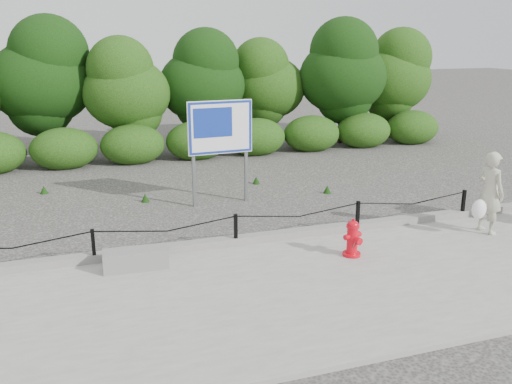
{
  "coord_description": "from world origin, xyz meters",
  "views": [
    {
      "loc": [
        -2.59,
        -8.93,
        3.8
      ],
      "look_at": [
        0.46,
        0.2,
        1.0
      ],
      "focal_mm": 38.0,
      "sensor_mm": 36.0,
      "label": 1
    }
  ],
  "objects_px": {
    "pedestrian": "(489,194)",
    "concrete_block": "(136,259)",
    "advertising_sign": "(220,132)",
    "fire_hydrant": "(353,238)"
  },
  "relations": [
    {
      "from": "pedestrian",
      "to": "concrete_block",
      "type": "distance_m",
      "value": 6.72
    },
    {
      "from": "concrete_block",
      "to": "advertising_sign",
      "type": "xyz_separation_m",
      "value": [
        2.32,
        3.24,
        1.45
      ]
    },
    {
      "from": "fire_hydrant",
      "to": "concrete_block",
      "type": "xyz_separation_m",
      "value": [
        -3.65,
        0.64,
        -0.15
      ]
    },
    {
      "from": "fire_hydrant",
      "to": "concrete_block",
      "type": "distance_m",
      "value": 3.71
    },
    {
      "from": "pedestrian",
      "to": "advertising_sign",
      "type": "bearing_deg",
      "value": 41.8
    },
    {
      "from": "fire_hydrant",
      "to": "pedestrian",
      "type": "distance_m",
      "value": 3.08
    },
    {
      "from": "pedestrian",
      "to": "advertising_sign",
      "type": "relative_size",
      "value": 0.67
    },
    {
      "from": "advertising_sign",
      "to": "fire_hydrant",
      "type": "bearing_deg",
      "value": -73.93
    },
    {
      "from": "fire_hydrant",
      "to": "pedestrian",
      "type": "height_order",
      "value": "pedestrian"
    },
    {
      "from": "pedestrian",
      "to": "concrete_block",
      "type": "xyz_separation_m",
      "value": [
        -6.68,
        0.43,
        -0.62
      ]
    }
  ]
}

